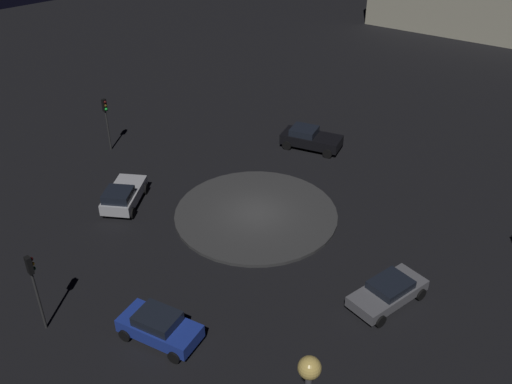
# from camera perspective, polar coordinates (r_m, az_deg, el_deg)

# --- Properties ---
(ground_plane) EXTENTS (115.75, 115.75, 0.00)m
(ground_plane) POSITION_cam_1_polar(r_m,az_deg,el_deg) (35.41, 0.00, -2.33)
(ground_plane) COLOR black
(roundabout_island) EXTENTS (10.06, 10.06, 0.20)m
(roundabout_island) POSITION_cam_1_polar(r_m,az_deg,el_deg) (35.36, 0.00, -2.20)
(roundabout_island) COLOR #383838
(roundabout_island) RESTS_ON ground_plane
(car_silver) EXTENTS (4.15, 4.00, 1.58)m
(car_silver) POSITION_cam_1_polar(r_m,az_deg,el_deg) (36.79, -13.11, -0.31)
(car_silver) COLOR silver
(car_silver) RESTS_ON ground_plane
(car_black) EXTENTS (3.59, 4.77, 1.55)m
(car_black) POSITION_cam_1_polar(r_m,az_deg,el_deg) (42.77, 5.42, 5.36)
(car_black) COLOR black
(car_black) RESTS_ON ground_plane
(car_grey) EXTENTS (4.28, 2.19, 1.29)m
(car_grey) POSITION_cam_1_polar(r_m,az_deg,el_deg) (29.74, 13.05, -9.64)
(car_grey) COLOR slate
(car_grey) RESTS_ON ground_plane
(car_blue) EXTENTS (3.05, 4.22, 1.48)m
(car_blue) POSITION_cam_1_polar(r_m,az_deg,el_deg) (27.55, -9.62, -13.07)
(car_blue) COLOR #1E38A5
(car_blue) RESTS_ON ground_plane
(traffic_light_north) EXTENTS (0.34, 0.38, 4.03)m
(traffic_light_north) POSITION_cam_1_polar(r_m,az_deg,el_deg) (42.79, -14.73, 7.50)
(traffic_light_north) COLOR #2D2D2D
(traffic_light_north) RESTS_ON ground_plane
(traffic_light_west) EXTENTS (0.36, 0.31, 4.32)m
(traffic_light_west) POSITION_cam_1_polar(r_m,az_deg,el_deg) (27.97, -21.30, -8.07)
(traffic_light_west) COLOR #2D2D2D
(traffic_light_west) RESTS_ON ground_plane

